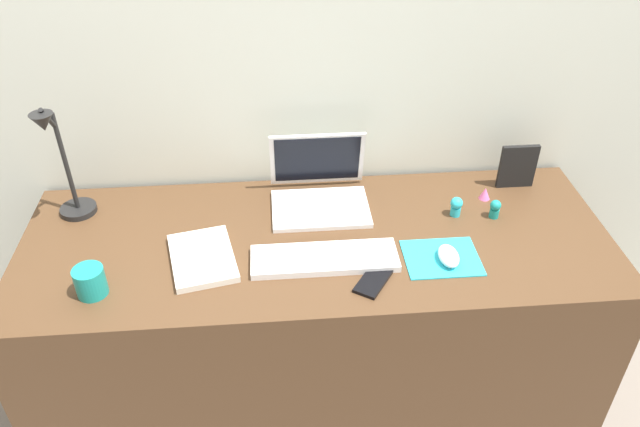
{
  "coord_description": "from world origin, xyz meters",
  "views": [
    {
      "loc": [
        -0.11,
        -1.43,
        1.87
      ],
      "look_at": [
        0.01,
        0.0,
        0.83
      ],
      "focal_mm": 34.97,
      "sensor_mm": 36.0,
      "label": 1
    }
  ],
  "objects_px": {
    "mouse": "(449,256)",
    "cell_phone": "(373,281)",
    "toy_figurine_cyan": "(456,206)",
    "toy_figurine_teal": "(495,208)",
    "keyboard": "(325,259)",
    "desk_lamp": "(62,168)",
    "picture_frame": "(518,166)",
    "notebook_pad": "(202,258)",
    "coffee_mug": "(90,282)",
    "toy_figurine_pink": "(485,193)",
    "laptop": "(319,186)"
  },
  "relations": [
    {
      "from": "mouse",
      "to": "cell_phone",
      "type": "bearing_deg",
      "value": -163.34
    },
    {
      "from": "toy_figurine_cyan",
      "to": "toy_figurine_teal",
      "type": "height_order",
      "value": "toy_figurine_cyan"
    },
    {
      "from": "keyboard",
      "to": "desk_lamp",
      "type": "xyz_separation_m",
      "value": [
        -0.74,
        0.27,
        0.17
      ]
    },
    {
      "from": "picture_frame",
      "to": "keyboard",
      "type": "bearing_deg",
      "value": -153.35
    },
    {
      "from": "notebook_pad",
      "to": "coffee_mug",
      "type": "distance_m",
      "value": 0.3
    },
    {
      "from": "desk_lamp",
      "to": "notebook_pad",
      "type": "bearing_deg",
      "value": -30.62
    },
    {
      "from": "mouse",
      "to": "toy_figurine_cyan",
      "type": "height_order",
      "value": "toy_figurine_cyan"
    },
    {
      "from": "notebook_pad",
      "to": "toy_figurine_pink",
      "type": "xyz_separation_m",
      "value": [
        0.88,
        0.23,
        0.01
      ]
    },
    {
      "from": "keyboard",
      "to": "toy_figurine_pink",
      "type": "relative_size",
      "value": 10.44
    },
    {
      "from": "picture_frame",
      "to": "toy_figurine_pink",
      "type": "height_order",
      "value": "picture_frame"
    },
    {
      "from": "picture_frame",
      "to": "toy_figurine_cyan",
      "type": "xyz_separation_m",
      "value": [
        -0.24,
        -0.14,
        -0.04
      ]
    },
    {
      "from": "mouse",
      "to": "picture_frame",
      "type": "relative_size",
      "value": 0.64
    },
    {
      "from": "desk_lamp",
      "to": "coffee_mug",
      "type": "bearing_deg",
      "value": -70.65
    },
    {
      "from": "notebook_pad",
      "to": "toy_figurine_pink",
      "type": "height_order",
      "value": "toy_figurine_pink"
    },
    {
      "from": "keyboard",
      "to": "toy_figurine_pink",
      "type": "bearing_deg",
      "value": 26.32
    },
    {
      "from": "keyboard",
      "to": "picture_frame",
      "type": "relative_size",
      "value": 2.73
    },
    {
      "from": "laptop",
      "to": "coffee_mug",
      "type": "xyz_separation_m",
      "value": [
        -0.63,
        -0.38,
        -0.01
      ]
    },
    {
      "from": "keyboard",
      "to": "notebook_pad",
      "type": "height_order",
      "value": "same"
    },
    {
      "from": "coffee_mug",
      "to": "notebook_pad",
      "type": "bearing_deg",
      "value": 21.29
    },
    {
      "from": "laptop",
      "to": "notebook_pad",
      "type": "distance_m",
      "value": 0.44
    },
    {
      "from": "laptop",
      "to": "desk_lamp",
      "type": "distance_m",
      "value": 0.76
    },
    {
      "from": "laptop",
      "to": "mouse",
      "type": "xyz_separation_m",
      "value": [
        0.33,
        -0.33,
        -0.03
      ]
    },
    {
      "from": "notebook_pad",
      "to": "mouse",
      "type": "bearing_deg",
      "value": -17.14
    },
    {
      "from": "coffee_mug",
      "to": "toy_figurine_pink",
      "type": "xyz_separation_m",
      "value": [
        1.16,
        0.34,
        -0.02
      ]
    },
    {
      "from": "mouse",
      "to": "toy_figurine_cyan",
      "type": "relative_size",
      "value": 1.51
    },
    {
      "from": "desk_lamp",
      "to": "coffee_mug",
      "type": "xyz_separation_m",
      "value": [
        0.12,
        -0.34,
        -0.14
      ]
    },
    {
      "from": "toy_figurine_cyan",
      "to": "keyboard",
      "type": "bearing_deg",
      "value": -156.23
    },
    {
      "from": "desk_lamp",
      "to": "toy_figurine_cyan",
      "type": "bearing_deg",
      "value": -4.07
    },
    {
      "from": "mouse",
      "to": "toy_figurine_teal",
      "type": "distance_m",
      "value": 0.28
    },
    {
      "from": "cell_phone",
      "to": "toy_figurine_cyan",
      "type": "height_order",
      "value": "toy_figurine_cyan"
    },
    {
      "from": "keyboard",
      "to": "cell_phone",
      "type": "bearing_deg",
      "value": -38.28
    },
    {
      "from": "toy_figurine_teal",
      "to": "desk_lamp",
      "type": "bearing_deg",
      "value": 175.4
    },
    {
      "from": "notebook_pad",
      "to": "picture_frame",
      "type": "relative_size",
      "value": 1.6
    },
    {
      "from": "picture_frame",
      "to": "toy_figurine_pink",
      "type": "relative_size",
      "value": 3.82
    },
    {
      "from": "toy_figurine_pink",
      "to": "toy_figurine_teal",
      "type": "height_order",
      "value": "toy_figurine_teal"
    },
    {
      "from": "laptop",
      "to": "coffee_mug",
      "type": "distance_m",
      "value": 0.73
    },
    {
      "from": "keyboard",
      "to": "cell_phone",
      "type": "height_order",
      "value": "keyboard"
    },
    {
      "from": "desk_lamp",
      "to": "notebook_pad",
      "type": "relative_size",
      "value": 1.62
    },
    {
      "from": "desk_lamp",
      "to": "toy_figurine_cyan",
      "type": "distance_m",
      "value": 1.17
    },
    {
      "from": "coffee_mug",
      "to": "toy_figurine_teal",
      "type": "relative_size",
      "value": 1.33
    },
    {
      "from": "keyboard",
      "to": "toy_figurine_teal",
      "type": "bearing_deg",
      "value": 17.14
    },
    {
      "from": "laptop",
      "to": "toy_figurine_pink",
      "type": "xyz_separation_m",
      "value": [
        0.53,
        -0.03,
        -0.03
      ]
    },
    {
      "from": "mouse",
      "to": "desk_lamp",
      "type": "relative_size",
      "value": 0.25
    },
    {
      "from": "coffee_mug",
      "to": "cell_phone",
      "type": "bearing_deg",
      "value": -1.58
    },
    {
      "from": "mouse",
      "to": "coffee_mug",
      "type": "height_order",
      "value": "coffee_mug"
    },
    {
      "from": "keyboard",
      "to": "picture_frame",
      "type": "bearing_deg",
      "value": 26.65
    },
    {
      "from": "desk_lamp",
      "to": "notebook_pad",
      "type": "xyz_separation_m",
      "value": [
        0.4,
        -0.24,
        -0.17
      ]
    },
    {
      "from": "keyboard",
      "to": "toy_figurine_cyan",
      "type": "height_order",
      "value": "toy_figurine_cyan"
    },
    {
      "from": "laptop",
      "to": "picture_frame",
      "type": "bearing_deg",
      "value": 2.55
    },
    {
      "from": "toy_figurine_pink",
      "to": "toy_figurine_teal",
      "type": "bearing_deg",
      "value": -90.66
    }
  ]
}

